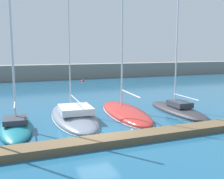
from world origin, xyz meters
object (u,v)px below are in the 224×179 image
at_px(sailboat_charcoal_fifth, 178,109).
at_px(mooring_buoy_red, 83,81).
at_px(sailboat_slate_third, 74,116).
at_px(sailboat_teal_second, 16,126).
at_px(sailboat_red_fourth, 125,111).

xyz_separation_m(sailboat_charcoal_fifth, mooring_buoy_red, (-1.48, 27.25, -0.25)).
bearing_deg(sailboat_slate_third, mooring_buoy_red, -13.68).
relative_size(sailboat_teal_second, sailboat_charcoal_fifth, 0.65).
distance_m(sailboat_red_fourth, mooring_buoy_red, 26.50).
bearing_deg(sailboat_slate_third, sailboat_red_fourth, -89.30).
distance_m(sailboat_teal_second, sailboat_charcoal_fifth, 14.17).
bearing_deg(sailboat_charcoal_fifth, sailboat_red_fourth, 80.54).
relative_size(sailboat_slate_third, mooring_buoy_red, 28.34).
bearing_deg(sailboat_charcoal_fifth, sailboat_slate_third, 84.60).
height_order(sailboat_red_fourth, mooring_buoy_red, sailboat_red_fourth).
relative_size(sailboat_slate_third, sailboat_red_fourth, 0.82).
bearing_deg(sailboat_slate_third, sailboat_charcoal_fifth, -93.67).
bearing_deg(sailboat_red_fourth, sailboat_charcoal_fifth, -96.02).
xyz_separation_m(sailboat_slate_third, mooring_buoy_red, (8.07, 26.05, -0.22)).
relative_size(sailboat_teal_second, sailboat_slate_third, 0.66).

